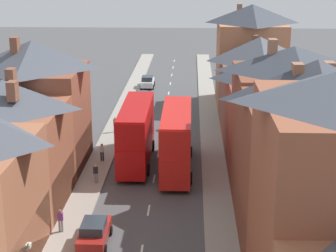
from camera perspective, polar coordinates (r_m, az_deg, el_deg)
name	(u,v)px	position (r m, az deg, el deg)	size (l,w,h in m)	color
pavement_left	(107,146)	(54.84, -6.21, -2.01)	(2.20, 104.00, 0.14)	gray
pavement_right	(212,147)	(54.29, 4.51, -2.16)	(2.20, 104.00, 0.14)	gray
centre_line_dashes	(158,154)	(52.47, -1.00, -2.87)	(0.14, 97.80, 0.01)	silver
terrace_row_right	(298,144)	(38.38, 13.10, -1.81)	(8.00, 71.49, 14.00)	#935138
double_decker_bus_lead	(136,133)	(49.58, -3.25, -0.67)	(2.74, 10.80, 5.30)	#B70F0F
double_decker_bus_mid_street	(176,139)	(47.75, 0.85, -1.34)	(2.74, 10.80, 5.30)	red
car_near_blue	(134,121)	(59.94, -3.52, 0.49)	(1.90, 4.37, 1.65)	#4C515B
car_near_silver	(142,98)	(69.37, -2.71, 2.81)	(1.90, 4.43, 1.67)	gray
car_parked_right_a	(94,232)	(36.84, -7.50, -10.67)	(1.90, 4.05, 1.66)	maroon
car_mid_black	(147,82)	(78.66, -2.10, 4.52)	(1.90, 3.95, 1.64)	silver
pedestrian_mid_left	(60,219)	(38.40, -10.87, -9.30)	(0.36, 0.22, 1.61)	gray
pedestrian_mid_right	(96,173)	(45.72, -7.36, -4.72)	(0.36, 0.22, 1.61)	gray
pedestrian_far_left	(102,151)	(50.48, -6.72, -2.57)	(0.36, 0.22, 1.61)	#23232D
pedestrian_far_right	(115,124)	(58.48, -5.40, 0.23)	(0.36, 0.22, 1.61)	gray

